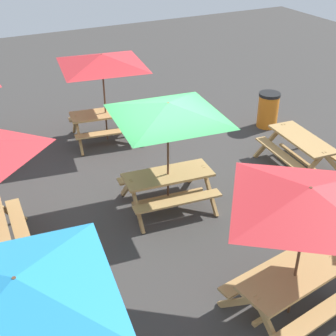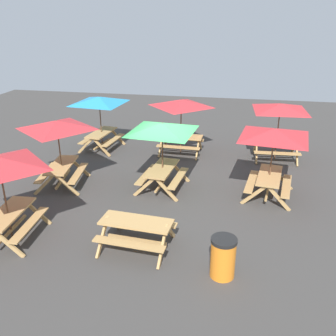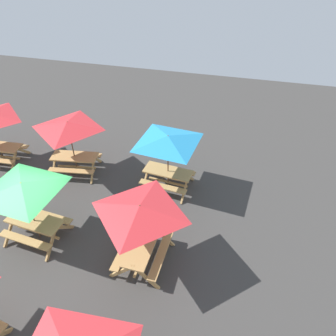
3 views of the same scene
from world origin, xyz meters
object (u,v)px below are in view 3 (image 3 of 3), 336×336
(picnic_table_1, at_px, (168,143))
(picnic_table_2, at_px, (24,191))
(picnic_table_4, at_px, (69,129))
(picnic_table_5, at_px, (140,214))

(picnic_table_1, distance_m, picnic_table_2, 4.84)
(picnic_table_4, height_order, picnic_table_5, same)
(picnic_table_1, bearing_deg, picnic_table_2, -128.76)
(picnic_table_4, relative_size, picnic_table_5, 1.00)
(picnic_table_1, relative_size, picnic_table_2, 1.00)
(picnic_table_5, bearing_deg, picnic_table_1, 3.83)
(picnic_table_2, height_order, picnic_table_4, same)
(picnic_table_1, distance_m, picnic_table_4, 3.81)
(picnic_table_1, height_order, picnic_table_4, same)
(picnic_table_2, distance_m, picnic_table_4, 3.46)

